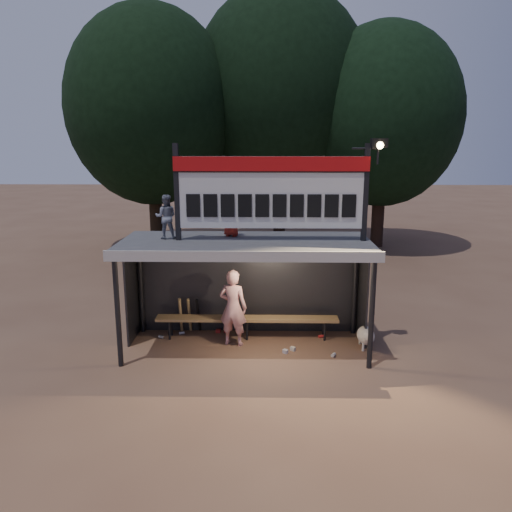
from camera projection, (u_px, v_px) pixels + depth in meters
The scene contains 13 objects.
ground at pixel (246, 348), 10.52m from camera, with size 80.00×80.00×0.00m, color brown.
player at pixel (233, 308), 10.53m from camera, with size 0.60×0.40×1.65m, color white.
child_a at pixel (166, 217), 10.04m from camera, with size 0.44×0.34×0.90m, color slate.
child_b at pixel (231, 216), 10.32m from camera, with size 0.41×0.27×0.84m, color maroon.
dugout_shelter at pixel (246, 260), 10.34m from camera, with size 5.10×2.08×2.32m.
scoreboard_assembly at pixel (274, 190), 9.75m from camera, with size 4.10×0.27×1.99m.
bench at pixel (247, 319), 10.96m from camera, with size 4.00×0.35×0.48m.
tree_left at pixel (151, 107), 19.08m from camera, with size 6.46×6.46×9.27m.
tree_mid at pixel (281, 93), 20.31m from camera, with size 7.22×7.22×10.36m.
tree_right at pixel (383, 116), 19.49m from camera, with size 6.08×6.08×8.72m.
dog at pixel (366, 336), 10.44m from camera, with size 0.36×0.81×0.49m.
bats at pixel (189, 315), 11.25m from camera, with size 0.48×0.33×0.84m.
litter at pixel (251, 340), 10.84m from camera, with size 3.81×1.36×0.08m.
Camera 1 is at (0.39, -9.80, 4.27)m, focal length 35.00 mm.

